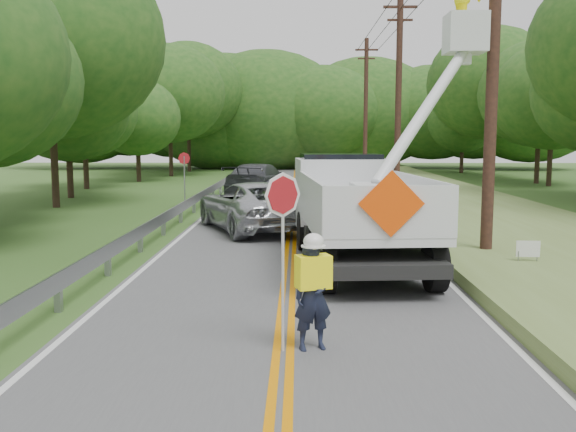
{
  "coord_description": "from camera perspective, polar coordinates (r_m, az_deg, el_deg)",
  "views": [
    {
      "loc": [
        0.21,
        -7.13,
        3.14
      ],
      "look_at": [
        0.0,
        6.0,
        1.5
      ],
      "focal_mm": 39.86,
      "sensor_mm": 36.0,
      "label": 1
    }
  ],
  "objects": [
    {
      "name": "flagger",
      "position": [
        9.38,
        2.17,
        -6.36
      ],
      "size": [
        1.03,
        0.59,
        2.61
      ],
      "color": "#191E33",
      "rests_on": "road"
    },
    {
      "name": "suv_silver",
      "position": [
        21.45,
        -3.12,
        0.92
      ],
      "size": [
        4.66,
        6.41,
        1.62
      ],
      "primitive_type": "imported",
      "rotation": [
        0.0,
        0.0,
        3.52
      ],
      "color": "#B6B8BD",
      "rests_on": "road"
    },
    {
      "name": "treeline_horizon",
      "position": [
        63.46,
        0.61,
        9.24
      ],
      "size": [
        56.2,
        14.09,
        12.07
      ],
      "color": "#1D4B18",
      "rests_on": "ground"
    },
    {
      "name": "ground",
      "position": [
        7.79,
        -0.75,
        -16.63
      ],
      "size": [
        140.0,
        140.0,
        0.0
      ],
      "primitive_type": "plane",
      "color": "#2F541C",
      "rests_on": "ground"
    },
    {
      "name": "stop_sign_permanent",
      "position": [
        28.02,
        -9.24,
        3.92
      ],
      "size": [
        0.48,
        0.25,
        2.46
      ],
      "color": "gray",
      "rests_on": "ground"
    },
    {
      "name": "bucket_truck",
      "position": [
        16.59,
        6.25,
        1.89
      ],
      "size": [
        4.66,
        7.74,
        7.29
      ],
      "color": "black",
      "rests_on": "road"
    },
    {
      "name": "tall_grass_verge",
      "position": [
        22.43,
        18.81,
        -0.93
      ],
      "size": [
        7.0,
        96.0,
        0.3
      ],
      "primitive_type": "cube",
      "color": "olive",
      "rests_on": "ground"
    },
    {
      "name": "guardrail",
      "position": [
        22.59,
        -9.87,
        0.43
      ],
      "size": [
        0.18,
        48.0,
        0.77
      ],
      "color": "gray",
      "rests_on": "ground"
    },
    {
      "name": "treeline_left",
      "position": [
        37.6,
        -15.52,
        11.58
      ],
      "size": [
        10.97,
        57.96,
        11.8
      ],
      "color": "#332319",
      "rests_on": "ground"
    },
    {
      "name": "utility_poles",
      "position": [
        24.71,
        12.37,
        11.89
      ],
      "size": [
        1.6,
        43.3,
        10.0
      ],
      "color": "black",
      "rests_on": "ground"
    },
    {
      "name": "road",
      "position": [
        21.36,
        0.35,
        -1.31
      ],
      "size": [
        7.2,
        96.0,
        0.03
      ],
      "color": "#515254",
      "rests_on": "ground"
    },
    {
      "name": "yard_sign",
      "position": [
        15.64,
        20.62,
        -2.87
      ],
      "size": [
        0.53,
        0.08,
        0.77
      ],
      "color": "white",
      "rests_on": "ground"
    },
    {
      "name": "suv_darkgrey",
      "position": [
        33.8,
        -2.62,
        3.27
      ],
      "size": [
        3.7,
        6.3,
        1.72
      ],
      "primitive_type": "imported",
      "rotation": [
        0.0,
        0.0,
        2.91
      ],
      "color": "#3F4047",
      "rests_on": "road"
    }
  ]
}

